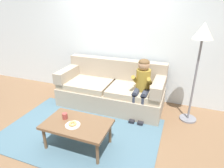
# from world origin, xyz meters

# --- Properties ---
(ground) EXTENTS (10.00, 10.00, 0.00)m
(ground) POSITION_xyz_m (0.00, 0.00, 0.00)
(ground) COLOR brown
(wall_back) EXTENTS (8.00, 0.10, 2.80)m
(wall_back) POSITION_xyz_m (0.00, 1.40, 1.40)
(wall_back) COLOR silver
(wall_back) RESTS_ON ground
(area_rug) EXTENTS (2.56, 1.71, 0.01)m
(area_rug) POSITION_xyz_m (0.00, -0.25, 0.01)
(area_rug) COLOR #476675
(area_rug) RESTS_ON ground
(couch) EXTENTS (2.12, 0.90, 0.92)m
(couch) POSITION_xyz_m (0.14, 0.85, 0.34)
(couch) COLOR tan
(couch) RESTS_ON ground
(coffee_table) EXTENTS (0.97, 0.58, 0.41)m
(coffee_table) POSITION_xyz_m (0.13, -0.54, 0.36)
(coffee_table) COLOR brown
(coffee_table) RESTS_ON ground
(person_child) EXTENTS (0.34, 0.58, 1.10)m
(person_child) POSITION_xyz_m (0.81, 0.64, 0.67)
(person_child) COLOR olive
(person_child) RESTS_ON ground
(plate) EXTENTS (0.21, 0.21, 0.01)m
(plate) POSITION_xyz_m (0.10, -0.62, 0.41)
(plate) COLOR white
(plate) RESTS_ON coffee_table
(donut) EXTENTS (0.17, 0.17, 0.04)m
(donut) POSITION_xyz_m (0.10, -0.62, 0.44)
(donut) COLOR tan
(donut) RESTS_ON plate
(mug) EXTENTS (0.08, 0.08, 0.09)m
(mug) POSITION_xyz_m (-0.10, -0.50, 0.45)
(mug) COLOR #993D38
(mug) RESTS_ON coffee_table
(toy_controller) EXTENTS (0.23, 0.09, 0.05)m
(toy_controller) POSITION_xyz_m (-0.48, -0.04, 0.03)
(toy_controller) COLOR #339E56
(toy_controller) RESTS_ON ground
(floor_lamp) EXTENTS (0.32, 0.32, 1.74)m
(floor_lamp) POSITION_xyz_m (1.68, 0.80, 1.42)
(floor_lamp) COLOR slate
(floor_lamp) RESTS_ON ground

